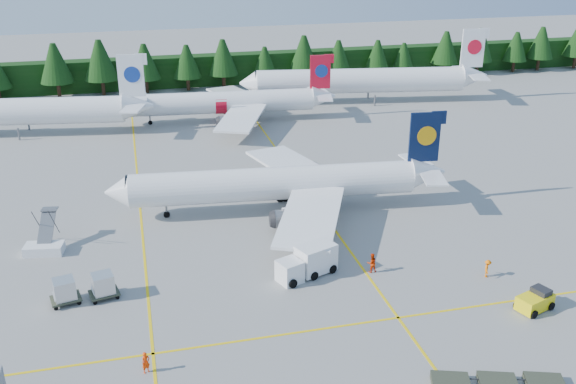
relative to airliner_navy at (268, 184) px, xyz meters
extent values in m
plane|color=gray|center=(-0.17, -17.59, -3.27)|extent=(320.00, 320.00, 0.00)
cube|color=yellow|center=(-14.17, 2.41, -3.27)|extent=(0.25, 120.00, 0.01)
cube|color=yellow|center=(5.83, 2.41, -3.27)|extent=(0.25, 120.00, 0.01)
cube|color=yellow|center=(-0.17, -23.59, -3.27)|extent=(80.00, 0.25, 0.01)
cube|color=black|center=(-0.17, 64.41, -0.27)|extent=(220.00, 4.00, 6.00)
cylinder|color=white|center=(0.61, -0.06, 0.08)|extent=(31.84, 6.83, 3.72)
cone|color=white|center=(-16.42, 1.63, 0.08)|extent=(2.96, 3.96, 3.72)
cube|color=#071333|center=(17.74, -1.76, 4.73)|extent=(3.55, 0.67, 5.77)
cube|color=white|center=(4.17, 7.53, -0.48)|extent=(8.43, 14.82, 1.06)
cylinder|color=slate|center=(2.07, 5.22, -1.78)|extent=(3.34, 2.26, 1.95)
cube|color=white|center=(2.60, -8.21, -0.48)|extent=(10.72, 15.02, 1.06)
cylinder|color=slate|center=(1.00, -5.52, -1.78)|extent=(3.34, 2.26, 1.95)
cylinder|color=slate|center=(-11.35, 1.13, -2.48)|extent=(0.22, 0.22, 1.58)
cylinder|color=white|center=(0.17, 37.24, -0.05)|extent=(30.67, 6.30, 3.59)
cone|color=white|center=(-16.25, 38.72, -0.05)|extent=(2.82, 3.80, 3.59)
cube|color=red|center=(16.69, 35.76, 4.44)|extent=(3.42, 0.62, 5.56)
cube|color=white|center=(3.54, 44.59, -0.58)|extent=(8.23, 14.30, 1.02)
cylinder|color=slate|center=(1.53, 42.34, -1.84)|extent=(3.20, 2.15, 1.88)
cube|color=white|center=(2.17, 29.41, -0.58)|extent=(10.23, 14.47, 1.02)
cylinder|color=slate|center=(0.60, 31.99, -1.84)|extent=(3.20, 2.15, 1.88)
cylinder|color=slate|center=(-11.36, 38.28, -2.51)|extent=(0.22, 0.22, 1.52)
cylinder|color=white|center=(-32.66, 37.63, 0.45)|extent=(35.41, 9.36, 4.14)
cube|color=white|center=(-13.73, 34.77, 5.63)|extent=(3.94, 0.95, 6.42)
cylinder|color=white|center=(26.69, 43.58, 0.71)|extent=(37.84, 10.07, 4.42)
cone|color=white|center=(6.58, 46.66, 0.71)|extent=(3.73, 4.84, 4.42)
cube|color=white|center=(46.92, 40.48, 6.24)|extent=(4.21, 1.02, 6.86)
cylinder|color=slate|center=(12.57, 45.75, -2.39)|extent=(0.27, 0.27, 1.77)
cube|color=white|center=(-23.74, -4.57, -2.79)|extent=(3.99, 2.53, 0.97)
cube|color=slate|center=(-23.45, -2.82, -1.24)|extent=(1.97, 3.72, 2.63)
cube|color=slate|center=(-23.16, -1.07, -0.04)|extent=(1.75, 1.31, 0.11)
cube|color=white|center=(-1.48, -15.72, -2.23)|extent=(2.59, 2.59, 2.09)
cube|color=black|center=(-1.48, -15.72, -1.73)|extent=(2.27, 2.38, 0.90)
cube|color=white|center=(1.30, -14.62, -1.78)|extent=(4.14, 3.36, 2.59)
cube|color=yellow|center=(17.48, -25.15, -2.54)|extent=(3.54, 2.64, 1.24)
cube|color=black|center=(18.12, -24.93, -1.75)|extent=(1.55, 1.76, 0.56)
cube|color=#343A2A|center=(6.07, -32.29, -2.78)|extent=(3.03, 2.41, 0.15)
cube|color=#343A2A|center=(9.26, -33.15, -2.78)|extent=(3.03, 2.41, 0.15)
cube|color=#343A2A|center=(12.45, -34.01, -2.78)|extent=(3.03, 2.41, 0.15)
cube|color=#343A2A|center=(-21.04, -14.55, -2.82)|extent=(2.82, 2.40, 0.16)
cube|color=silver|center=(-21.04, -14.55, -1.87)|extent=(2.06, 2.02, 1.74)
cube|color=#343A2A|center=(-17.85, -14.41, -2.82)|extent=(2.82, 2.40, 0.16)
cube|color=silver|center=(-17.85, -14.41, -1.87)|extent=(2.06, 2.02, 1.74)
imported|color=#FF3A05|center=(-14.72, -25.67, -2.42)|extent=(0.73, 0.63, 1.70)
imported|color=#EA3304|center=(6.40, -15.85, -2.31)|extent=(0.95, 0.75, 1.92)
imported|color=#FF6E05|center=(16.43, -19.28, -2.42)|extent=(0.77, 0.85, 1.71)
camera|label=1|loc=(-13.94, -65.06, 26.80)|focal=40.00mm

